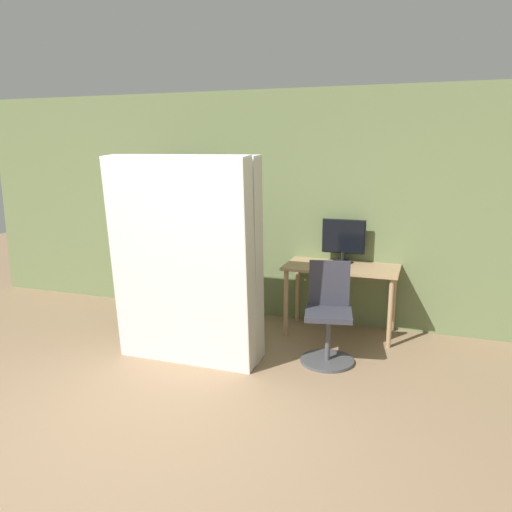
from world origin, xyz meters
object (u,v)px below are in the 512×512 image
object	(u,v)px
monitor	(343,240)
mattress_far	(193,258)
bookshelf	(178,239)
office_chair	(328,321)
mattress_near	(182,263)

from	to	relation	value
monitor	mattress_far	size ratio (longest dim) A/B	0.25
bookshelf	monitor	bearing A→B (deg)	-0.97
monitor	office_chair	bearing A→B (deg)	-88.01
monitor	mattress_near	size ratio (longest dim) A/B	0.25
office_chair	bookshelf	bearing A→B (deg)	154.97
bookshelf	mattress_near	size ratio (longest dim) A/B	0.94
office_chair	monitor	bearing A→B (deg)	91.99
monitor	mattress_far	bearing A→B (deg)	-135.39
office_chair	mattress_far	xyz separation A→B (m)	(-1.29, -0.28, 0.59)
mattress_near	mattress_far	world-z (taller)	mattress_near
monitor	mattress_far	world-z (taller)	mattress_far
monitor	mattress_near	world-z (taller)	mattress_near
mattress_near	bookshelf	bearing A→B (deg)	119.01
bookshelf	office_chair	bearing A→B (deg)	-25.03
mattress_far	office_chair	bearing A→B (deg)	12.24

